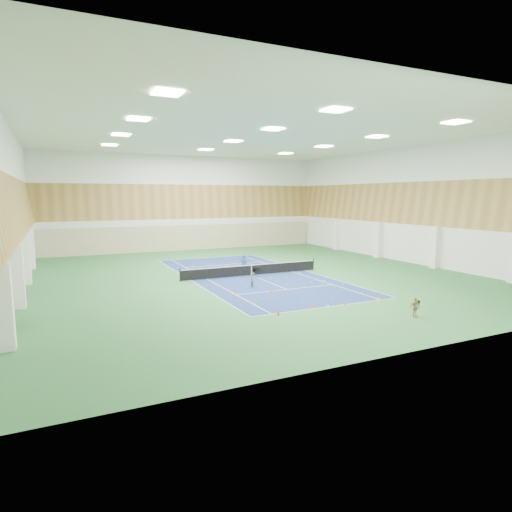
# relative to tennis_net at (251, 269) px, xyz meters

# --- Properties ---
(ground) EXTENTS (40.00, 40.00, 0.00)m
(ground) POSITION_rel_tennis_net_xyz_m (0.00, 0.00, -0.55)
(ground) COLOR #2B6534
(ground) RESTS_ON ground
(room_shell) EXTENTS (36.00, 40.00, 12.00)m
(room_shell) POSITION_rel_tennis_net_xyz_m (0.00, 0.00, 5.45)
(room_shell) COLOR white
(room_shell) RESTS_ON ground
(wood_cladding) EXTENTS (36.00, 40.00, 8.00)m
(wood_cladding) POSITION_rel_tennis_net_xyz_m (0.00, 0.00, 7.45)
(wood_cladding) COLOR #A97C3F
(wood_cladding) RESTS_ON room_shell
(ceiling_light_grid) EXTENTS (21.40, 25.40, 0.06)m
(ceiling_light_grid) POSITION_rel_tennis_net_xyz_m (0.00, 0.00, 11.37)
(ceiling_light_grid) COLOR white
(ceiling_light_grid) RESTS_ON room_shell
(court_surface) EXTENTS (10.97, 23.77, 0.01)m
(court_surface) POSITION_rel_tennis_net_xyz_m (0.00, 0.00, -0.55)
(court_surface) COLOR navy
(court_surface) RESTS_ON ground
(tennis_balls_scatter) EXTENTS (10.57, 22.77, 0.07)m
(tennis_balls_scatter) POSITION_rel_tennis_net_xyz_m (0.00, 0.00, -0.50)
(tennis_balls_scatter) COLOR #D4F529
(tennis_balls_scatter) RESTS_ON ground
(tennis_net) EXTENTS (12.80, 0.10, 1.10)m
(tennis_net) POSITION_rel_tennis_net_xyz_m (0.00, 0.00, 0.00)
(tennis_net) COLOR black
(tennis_net) RESTS_ON ground
(back_curtain) EXTENTS (35.40, 0.16, 3.20)m
(back_curtain) POSITION_rel_tennis_net_xyz_m (0.00, 19.75, 1.05)
(back_curtain) COLOR #C6B793
(back_curtain) RESTS_ON ground
(door_left_a) EXTENTS (0.08, 1.80, 2.20)m
(door_left_a) POSITION_rel_tennis_net_xyz_m (-17.92, -8.00, 0.55)
(door_left_a) COLOR #593319
(door_left_a) RESTS_ON ground
(door_left_b) EXTENTS (0.08, 1.80, 2.20)m
(door_left_b) POSITION_rel_tennis_net_xyz_m (-17.92, 0.00, 0.55)
(door_left_b) COLOR #593319
(door_left_b) RESTS_ON ground
(coach) EXTENTS (0.61, 0.42, 1.63)m
(coach) POSITION_rel_tennis_net_xyz_m (-0.07, 1.52, 0.27)
(coach) COLOR #224D9C
(coach) RESTS_ON ground
(child_court) EXTENTS (0.69, 0.67, 1.12)m
(child_court) POSITION_rel_tennis_net_xyz_m (-1.91, -4.54, 0.01)
(child_court) COLOR gray
(child_court) RESTS_ON ground
(child_apron) EXTENTS (0.71, 0.37, 1.16)m
(child_apron) POSITION_rel_tennis_net_xyz_m (3.10, -15.88, 0.03)
(child_apron) COLOR tan
(child_apron) RESTS_ON ground
(ball_cart) EXTENTS (0.51, 0.51, 0.80)m
(ball_cart) POSITION_rel_tennis_net_xyz_m (-0.05, -1.21, -0.15)
(ball_cart) COLOR black
(ball_cart) RESTS_ON ground
(cone_svc_a) EXTENTS (0.22, 0.22, 0.24)m
(cone_svc_a) POSITION_rel_tennis_net_xyz_m (-3.95, -5.97, -0.43)
(cone_svc_a) COLOR #D84B0B
(cone_svc_a) RESTS_ON ground
(cone_svc_b) EXTENTS (0.22, 0.22, 0.24)m
(cone_svc_b) POSITION_rel_tennis_net_xyz_m (-1.44, -6.69, -0.43)
(cone_svc_b) COLOR orange
(cone_svc_b) RESTS_ON ground
(cone_svc_c) EXTENTS (0.21, 0.21, 0.23)m
(cone_svc_c) POSITION_rel_tennis_net_xyz_m (0.95, -6.71, -0.44)
(cone_svc_c) COLOR #E4580C
(cone_svc_c) RESTS_ON ground
(cone_svc_d) EXTENTS (0.20, 0.20, 0.22)m
(cone_svc_d) POSITION_rel_tennis_net_xyz_m (3.40, -5.97, -0.44)
(cone_svc_d) COLOR #DA620B
(cone_svc_d) RESTS_ON ground
(cone_base_a) EXTENTS (0.23, 0.23, 0.25)m
(cone_base_a) POSITION_rel_tennis_net_xyz_m (-3.82, -12.20, -0.43)
(cone_base_a) COLOR #FF470D
(cone_base_a) RESTS_ON ground
(cone_base_b) EXTENTS (0.22, 0.22, 0.25)m
(cone_base_b) POSITION_rel_tennis_net_xyz_m (-1.12, -11.74, -0.43)
(cone_base_b) COLOR #D95F0B
(cone_base_b) RESTS_ON ground
(cone_base_c) EXTENTS (0.17, 0.17, 0.19)m
(cone_base_c) POSITION_rel_tennis_net_xyz_m (1.17, -11.87, -0.46)
(cone_base_c) COLOR #FF420D
(cone_base_c) RESTS_ON ground
(cone_base_d) EXTENTS (0.22, 0.22, 0.24)m
(cone_base_d) POSITION_rel_tennis_net_xyz_m (4.24, -11.54, -0.43)
(cone_base_d) COLOR #F9530D
(cone_base_d) RESTS_ON ground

